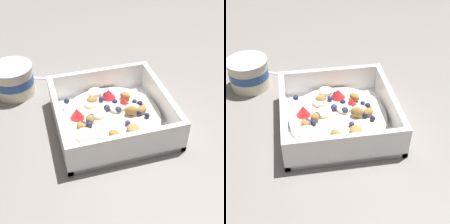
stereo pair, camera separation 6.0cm
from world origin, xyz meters
TOP-DOWN VIEW (x-y plane):
  - ground_plane at (0.00, 0.00)m, footprint 2.40×2.40m
  - fruit_bowl at (0.01, 0.01)m, footprint 0.21×0.21m
  - spoon at (0.18, 0.08)m, footprint 0.09×0.17m
  - yogurt_cup at (0.17, 0.18)m, footprint 0.09×0.09m

SIDE VIEW (x-z plane):
  - ground_plane at x=0.00m, z-range 0.00..0.00m
  - spoon at x=0.18m, z-range 0.00..0.01m
  - fruit_bowl at x=0.01m, z-range -0.01..0.05m
  - yogurt_cup at x=0.17m, z-range 0.00..0.07m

